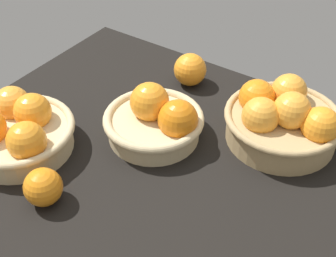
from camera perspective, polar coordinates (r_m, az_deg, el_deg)
The scene contains 6 objects.
market_tray at distance 99.06cm, azimuth -2.37°, elevation -2.90°, with size 84.00×72.00×3.00cm, color black.
basket_center at distance 97.94cm, azimuth -1.40°, elevation 1.02°, with size 21.36×21.36×11.70cm.
basket_near_left at distance 99.83cm, azimuth -17.94°, elevation -0.23°, with size 23.28×23.28×10.95cm.
basket_far_right at distance 99.72cm, azimuth 13.81°, elevation 1.15°, with size 24.53×24.53×12.65cm.
loose_orange_front_gap at distance 114.50cm, azimuth 2.72°, elevation 7.21°, with size 7.98×7.98×7.98cm, color orange.
loose_orange_back_gap at distance 87.83cm, azimuth -15.03°, elevation -6.93°, with size 7.17×7.17×7.17cm, color orange.
Camera 1 is at (44.04, -57.93, 68.71)cm, focal length 49.84 mm.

